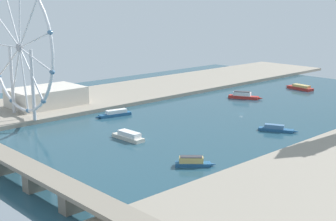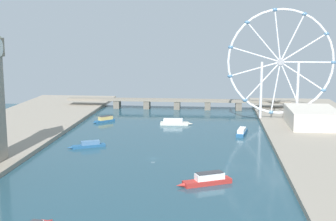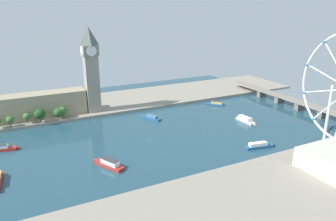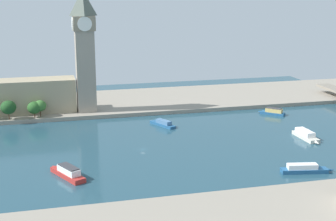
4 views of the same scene
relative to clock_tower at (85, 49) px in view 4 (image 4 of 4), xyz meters
The scene contains 9 objects.
ground_plane 110.17m from the clock_tower, 14.82° to the left, with size 417.02×417.02×0.00m, color #234756.
riverbank_left 62.60m from the clock_tower, 139.36° to the left, with size 90.00×520.00×3.00m, color gray.
clock_tower is the anchor object (origin of this frame).
tree_row_embankment 70.52m from the clock_tower, 79.26° to the right, with size 13.02×69.37×14.07m.
tour_boat_0 139.94m from the clock_tower, ahead, with size 29.69×17.68×6.48m.
tour_boat_1 83.48m from the clock_tower, 47.02° to the left, with size 25.57×15.06×4.51m.
tour_boat_2 173.15m from the clock_tower, 53.58° to the left, with size 28.25×7.70×5.38m.
tour_boat_3 191.36m from the clock_tower, 33.43° to the left, with size 10.45×29.68×4.92m.
tour_boat_6 152.74m from the clock_tower, 75.54° to the left, with size 17.80×18.20×5.43m.
Camera 4 is at (289.57, -57.65, 99.21)m, focal length 53.88 mm.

